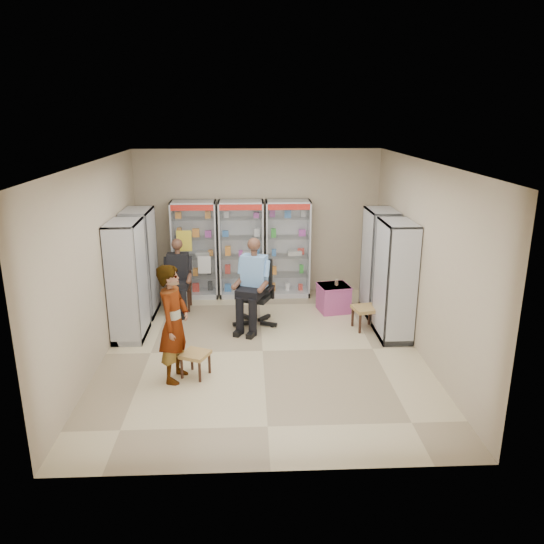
{
  "coord_description": "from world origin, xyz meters",
  "views": [
    {
      "loc": [
        -0.21,
        -7.82,
        3.7
      ],
      "look_at": [
        0.18,
        0.7,
        1.12
      ],
      "focal_mm": 35.0,
      "sensor_mm": 36.0,
      "label": 1
    }
  ],
  "objects_px": {
    "cabinet_right_far": "(379,263)",
    "woven_stool_a": "(365,318)",
    "cabinet_back_mid": "(242,249)",
    "seated_shopkeeper": "(255,285)",
    "woven_stool_b": "(196,364)",
    "cabinet_right_near": "(395,281)",
    "cabinet_left_near": "(128,281)",
    "pink_trunk": "(333,298)",
    "wooden_chair": "(180,286)",
    "cabinet_left_far": "(140,263)",
    "cabinet_back_left": "(195,250)",
    "standing_man": "(174,323)",
    "office_chair": "(255,293)",
    "cabinet_back_right": "(288,249)"
  },
  "relations": [
    {
      "from": "cabinet_back_mid",
      "to": "seated_shopkeeper",
      "type": "bearing_deg",
      "value": -81.56
    },
    {
      "from": "cabinet_back_right",
      "to": "standing_man",
      "type": "xyz_separation_m",
      "value": [
        -1.87,
        -3.59,
        -0.14
      ]
    },
    {
      "from": "woven_stool_a",
      "to": "woven_stool_b",
      "type": "xyz_separation_m",
      "value": [
        -2.84,
        -1.62,
        -0.02
      ]
    },
    {
      "from": "cabinet_back_right",
      "to": "cabinet_left_near",
      "type": "xyz_separation_m",
      "value": [
        -2.83,
        -2.03,
        0.0
      ]
    },
    {
      "from": "standing_man",
      "to": "woven_stool_b",
      "type": "bearing_deg",
      "value": -60.58
    },
    {
      "from": "cabinet_left_far",
      "to": "seated_shopkeeper",
      "type": "height_order",
      "value": "cabinet_left_far"
    },
    {
      "from": "cabinet_back_left",
      "to": "cabinet_left_near",
      "type": "height_order",
      "value": "same"
    },
    {
      "from": "woven_stool_a",
      "to": "cabinet_left_far",
      "type": "bearing_deg",
      "value": 166.7
    },
    {
      "from": "seated_shopkeeper",
      "to": "standing_man",
      "type": "relative_size",
      "value": 0.89
    },
    {
      "from": "cabinet_left_near",
      "to": "office_chair",
      "type": "xyz_separation_m",
      "value": [
        2.13,
        0.42,
        -0.4
      ]
    },
    {
      "from": "cabinet_left_far",
      "to": "seated_shopkeeper",
      "type": "relative_size",
      "value": 1.31
    },
    {
      "from": "wooden_chair",
      "to": "woven_stool_a",
      "type": "distance_m",
      "value": 3.59
    },
    {
      "from": "cabinet_left_far",
      "to": "wooden_chair",
      "type": "bearing_deg",
      "value": 106.39
    },
    {
      "from": "woven_stool_b",
      "to": "seated_shopkeeper",
      "type": "bearing_deg",
      "value": 64.24
    },
    {
      "from": "cabinet_left_near",
      "to": "pink_trunk",
      "type": "distance_m",
      "value": 3.87
    },
    {
      "from": "cabinet_left_far",
      "to": "pink_trunk",
      "type": "xyz_separation_m",
      "value": [
        3.65,
        -0.06,
        -0.74
      ]
    },
    {
      "from": "woven_stool_a",
      "to": "standing_man",
      "type": "xyz_separation_m",
      "value": [
        -3.11,
        -1.7,
        0.65
      ]
    },
    {
      "from": "woven_stool_b",
      "to": "cabinet_back_right",
      "type": "bearing_deg",
      "value": 65.57
    },
    {
      "from": "cabinet_back_right",
      "to": "wooden_chair",
      "type": "bearing_deg",
      "value": -161.25
    },
    {
      "from": "cabinet_right_far",
      "to": "seated_shopkeeper",
      "type": "xyz_separation_m",
      "value": [
        -2.33,
        -0.53,
        -0.24
      ]
    },
    {
      "from": "cabinet_right_far",
      "to": "woven_stool_a",
      "type": "distance_m",
      "value": 1.17
    },
    {
      "from": "cabinet_left_near",
      "to": "woven_stool_b",
      "type": "relative_size",
      "value": 5.46
    },
    {
      "from": "cabinet_left_near",
      "to": "standing_man",
      "type": "height_order",
      "value": "cabinet_left_near"
    },
    {
      "from": "woven_stool_a",
      "to": "woven_stool_b",
      "type": "bearing_deg",
      "value": -150.19
    },
    {
      "from": "cabinet_right_near",
      "to": "woven_stool_b",
      "type": "bearing_deg",
      "value": 111.73
    },
    {
      "from": "woven_stool_b",
      "to": "cabinet_right_near",
      "type": "bearing_deg",
      "value": 21.73
    },
    {
      "from": "wooden_chair",
      "to": "woven_stool_a",
      "type": "height_order",
      "value": "wooden_chair"
    },
    {
      "from": "standing_man",
      "to": "woven_stool_a",
      "type": "bearing_deg",
      "value": -47.2
    },
    {
      "from": "standing_man",
      "to": "cabinet_back_mid",
      "type": "bearing_deg",
      "value": -0.21
    },
    {
      "from": "cabinet_back_left",
      "to": "cabinet_right_far",
      "type": "relative_size",
      "value": 1.0
    },
    {
      "from": "cabinet_right_far",
      "to": "seated_shopkeeper",
      "type": "relative_size",
      "value": 1.31
    },
    {
      "from": "cabinet_right_far",
      "to": "pink_trunk",
      "type": "distance_m",
      "value": 1.11
    },
    {
      "from": "cabinet_right_far",
      "to": "woven_stool_a",
      "type": "xyz_separation_m",
      "value": [
        -0.39,
        -0.76,
        -0.8
      ]
    },
    {
      "from": "pink_trunk",
      "to": "woven_stool_a",
      "type": "height_order",
      "value": "pink_trunk"
    },
    {
      "from": "cabinet_left_near",
      "to": "office_chair",
      "type": "distance_m",
      "value": 2.2
    },
    {
      "from": "wooden_chair",
      "to": "pink_trunk",
      "type": "xyz_separation_m",
      "value": [
        2.97,
        -0.26,
        -0.21
      ]
    },
    {
      "from": "cabinet_left_near",
      "to": "seated_shopkeeper",
      "type": "distance_m",
      "value": 2.17
    },
    {
      "from": "cabinet_right_far",
      "to": "woven_stool_b",
      "type": "xyz_separation_m",
      "value": [
        -3.23,
        -2.39,
        -0.82
      ]
    },
    {
      "from": "cabinet_right_far",
      "to": "cabinet_right_near",
      "type": "relative_size",
      "value": 1.0
    },
    {
      "from": "cabinet_right_far",
      "to": "cabinet_right_near",
      "type": "distance_m",
      "value": 1.1
    },
    {
      "from": "cabinet_back_mid",
      "to": "woven_stool_b",
      "type": "xyz_separation_m",
      "value": [
        -0.65,
        -3.52,
        -0.82
      ]
    },
    {
      "from": "cabinet_right_far",
      "to": "wooden_chair",
      "type": "relative_size",
      "value": 2.13
    },
    {
      "from": "cabinet_back_mid",
      "to": "cabinet_right_near",
      "type": "height_order",
      "value": "same"
    },
    {
      "from": "wooden_chair",
      "to": "standing_man",
      "type": "distance_m",
      "value": 2.9
    },
    {
      "from": "wooden_chair",
      "to": "woven_stool_b",
      "type": "bearing_deg",
      "value": -78.78
    },
    {
      "from": "cabinet_right_far",
      "to": "wooden_chair",
      "type": "distance_m",
      "value": 3.84
    },
    {
      "from": "woven_stool_a",
      "to": "seated_shopkeeper",
      "type": "bearing_deg",
      "value": 173.31
    },
    {
      "from": "cabinet_right_near",
      "to": "cabinet_back_left",
      "type": "bearing_deg",
      "value": 57.72
    },
    {
      "from": "pink_trunk",
      "to": "woven_stool_a",
      "type": "bearing_deg",
      "value": -65.07
    },
    {
      "from": "cabinet_left_near",
      "to": "wooden_chair",
      "type": "xyz_separation_m",
      "value": [
        0.68,
        1.3,
        -0.53
      ]
    }
  ]
}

